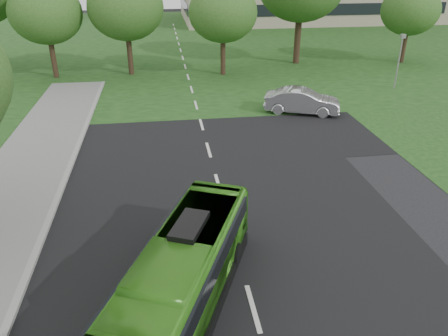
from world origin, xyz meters
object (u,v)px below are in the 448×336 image
(tree_park_e, at_px, (410,10))
(camera_pole, at_px, (400,54))
(tree_park_c, at_px, (223,13))
(bus, at_px, (181,280))
(tree_park_a, at_px, (46,13))
(tree_park_b, at_px, (126,8))
(sedan, at_px, (302,101))

(tree_park_e, height_order, camera_pole, tree_park_e)
(tree_park_c, relative_size, bus, 0.88)
(tree_park_c, distance_m, bus, 29.12)
(tree_park_a, bearing_deg, tree_park_c, -4.11)
(tree_park_a, xyz_separation_m, camera_pole, (27.34, -7.56, -2.58))
(tree_park_a, distance_m, tree_park_e, 32.66)
(tree_park_a, distance_m, tree_park_b, 6.44)
(tree_park_c, xyz_separation_m, camera_pole, (12.85, -6.52, -2.51))
(tree_park_b, distance_m, tree_park_c, 8.17)
(tree_park_a, bearing_deg, camera_pole, -15.46)
(tree_park_a, height_order, tree_park_c, tree_park_a)
(sedan, bearing_deg, camera_pole, -42.55)
(tree_park_b, height_order, sedan, tree_park_b)
(tree_park_b, bearing_deg, tree_park_c, -8.75)
(tree_park_a, height_order, bus, tree_park_a)
(tree_park_c, relative_size, sedan, 1.55)
(tree_park_e, relative_size, sedan, 1.45)
(sedan, bearing_deg, tree_park_a, 76.53)
(tree_park_b, distance_m, camera_pole, 22.49)
(bus, bearing_deg, camera_pole, 73.76)
(tree_park_c, xyz_separation_m, sedan, (3.74, -11.18, -4.41))
(tree_park_a, height_order, sedan, tree_park_a)
(tree_park_a, xyz_separation_m, tree_park_b, (6.43, 0.20, 0.32))
(tree_park_c, height_order, sedan, tree_park_c)
(camera_pole, bearing_deg, bus, -134.42)
(tree_park_b, relative_size, sedan, 1.68)
(tree_park_b, relative_size, tree_park_c, 1.08)
(bus, height_order, sedan, bus)
(tree_park_e, bearing_deg, bus, -127.47)
(sedan, xyz_separation_m, camera_pole, (9.11, 4.66, 1.90))
(tree_park_c, xyz_separation_m, tree_park_e, (18.15, 2.19, -0.33))
(sedan, bearing_deg, tree_park_b, 63.90)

